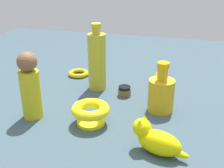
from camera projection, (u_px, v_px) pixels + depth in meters
name	position (u px, v px, depth m)	size (l,w,h in m)	color
ground	(112.00, 105.00, 0.98)	(2.00, 2.00, 0.00)	#384C56
person_figure_adult	(30.00, 86.00, 0.87)	(0.08, 0.08, 0.21)	gold
nail_polish_jar	(124.00, 91.00, 1.04)	(0.05, 0.05, 0.04)	brown
bottle_short	(161.00, 93.00, 0.93)	(0.08, 0.08, 0.17)	gold
cat_figurine	(156.00, 139.00, 0.72)	(0.09, 0.15, 0.09)	yellow
bottle_tall	(97.00, 61.00, 1.07)	(0.07, 0.07, 0.25)	gold
bowl	(91.00, 111.00, 0.85)	(0.12, 0.12, 0.06)	yellow
banana	(160.00, 81.00, 1.13)	(0.18, 0.04, 0.04)	#B29406
bangle	(79.00, 73.00, 1.23)	(0.09, 0.09, 0.02)	gold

